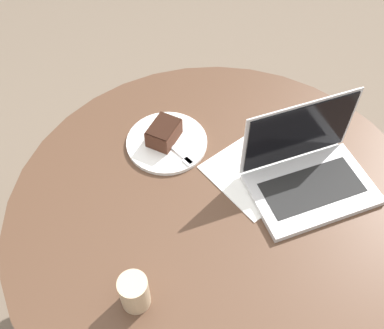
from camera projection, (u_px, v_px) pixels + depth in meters
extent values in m
plane|color=#6B5B4C|center=(211.00, 307.00, 1.72)|extent=(12.00, 12.00, 0.00)
cylinder|color=#4C3323|center=(211.00, 306.00, 1.71)|extent=(0.58, 0.58, 0.02)
cylinder|color=#4C3323|center=(214.00, 267.00, 1.44)|extent=(0.10, 0.10, 0.66)
cylinder|color=#4C3323|center=(220.00, 210.00, 1.17)|extent=(1.11, 1.11, 0.03)
cube|color=white|center=(274.00, 159.00, 1.25)|extent=(0.43, 0.37, 0.00)
cylinder|color=white|center=(167.00, 142.00, 1.29)|extent=(0.23, 0.23, 0.01)
cube|color=#472619|center=(164.00, 133.00, 1.26)|extent=(0.10, 0.07, 0.05)
cube|color=black|center=(163.00, 126.00, 1.24)|extent=(0.09, 0.07, 0.00)
cube|color=silver|center=(171.00, 146.00, 1.27)|extent=(0.08, 0.16, 0.00)
cube|color=silver|center=(189.00, 161.00, 1.23)|extent=(0.04, 0.04, 0.00)
cylinder|color=#C6AD89|center=(134.00, 292.00, 0.97)|extent=(0.07, 0.07, 0.10)
cube|color=silver|center=(311.00, 189.00, 1.18)|extent=(0.37, 0.37, 0.02)
cube|color=black|center=(312.00, 187.00, 1.17)|extent=(0.27, 0.27, 0.00)
cube|color=silver|center=(299.00, 132.00, 1.16)|extent=(0.23, 0.23, 0.21)
cube|color=black|center=(300.00, 133.00, 1.15)|extent=(0.21, 0.22, 0.19)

